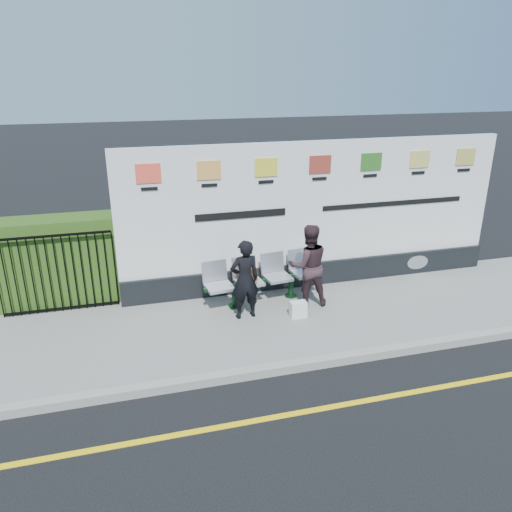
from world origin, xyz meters
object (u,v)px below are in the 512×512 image
Objects in this scene: woman_right at (308,265)px; bench at (263,290)px; billboard at (316,224)px; woman_left at (245,279)px.

bench is at bearing -18.80° from woman_right.
billboard is 3.48× the size of bench.
billboard reaches higher than woman_right.
billboard reaches higher than bench.
woman_right reaches higher than woman_left.
woman_left is (-0.50, -0.53, 0.50)m from bench.
billboard is 1.77m from bench.
woman_left is at bearing -147.85° from billboard.
woman_right reaches higher than bench.
billboard reaches higher than woman_left.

